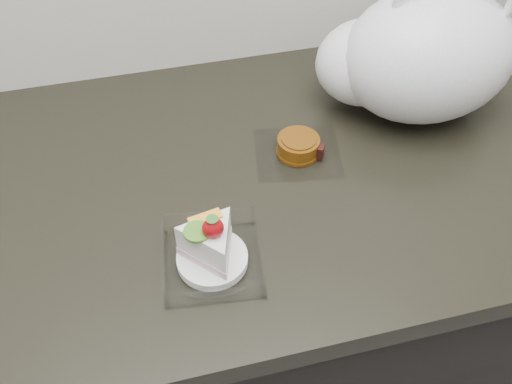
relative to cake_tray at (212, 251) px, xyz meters
name	(u,v)px	position (x,y,z in m)	size (l,w,h in m)	color
counter	(218,325)	(0.02, 0.16, -0.48)	(2.04, 0.64, 0.90)	black
cake_tray	(212,251)	(0.00, 0.00, 0.00)	(0.15, 0.15, 0.10)	white
mooncake_wrap	(299,147)	(0.18, 0.18, -0.01)	(0.16, 0.15, 0.03)	white
plastic_bag	(416,56)	(0.39, 0.25, 0.08)	(0.36, 0.28, 0.27)	white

